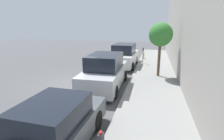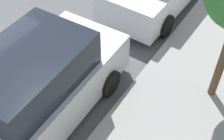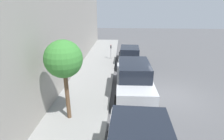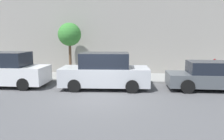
# 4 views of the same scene
# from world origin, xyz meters

# --- Properties ---
(ground_plane) EXTENTS (60.00, 60.00, 0.00)m
(ground_plane) POSITION_xyz_m (0.00, 0.00, 0.00)
(ground_plane) COLOR #515154
(sidewalk) EXTENTS (3.00, 32.00, 0.15)m
(sidewalk) POSITION_xyz_m (5.00, 0.00, 0.07)
(sidewalk) COLOR gray
(sidewalk) RESTS_ON ground_plane
(parked_sedan_nearest) EXTENTS (1.93, 4.55, 1.54)m
(parked_sedan_nearest) POSITION_xyz_m (2.23, -5.80, 0.72)
(parked_sedan_nearest) COLOR #4C5156
(parked_sedan_nearest) RESTS_ON ground_plane
(parked_suv_second) EXTENTS (2.08, 4.84, 1.98)m
(parked_suv_second) POSITION_xyz_m (2.18, -0.14, 0.93)
(parked_suv_second) COLOR #B7BABF
(parked_suv_second) RESTS_ON ground_plane
(parking_meter_near) EXTENTS (0.11, 0.15, 1.36)m
(parking_meter_near) POSITION_xyz_m (3.95, -6.68, 0.99)
(parking_meter_near) COLOR #ADADB2
(parking_meter_near) RESTS_ON sidewalk
(street_tree) EXTENTS (1.58, 1.58, 3.63)m
(street_tree) POSITION_xyz_m (5.28, 2.58, 2.96)
(street_tree) COLOR brown
(street_tree) RESTS_ON sidewalk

